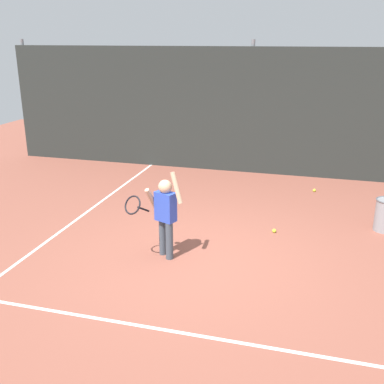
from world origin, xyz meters
TOP-DOWN VIEW (x-y plane):
  - ground_plane at (0.00, 0.00)m, footprint 20.00×20.00m
  - court_line_baseline at (0.00, -1.76)m, footprint 9.00×0.05m
  - court_line_sideline at (-2.51, 1.00)m, footprint 0.05×9.00m
  - back_fence_windscreen at (0.00, 4.88)m, footprint 12.35×0.08m
  - fence_post_0 at (-6.03, 4.94)m, footprint 0.09×0.09m
  - fence_post_1 at (0.00, 4.94)m, footprint 0.09×0.09m
  - tennis_player at (-0.49, -0.02)m, footprint 0.86×0.56m
  - tennis_ball_2 at (1.01, 1.32)m, footprint 0.07×0.07m
  - tennis_ball_3 at (1.62, 3.73)m, footprint 0.07×0.07m

SIDE VIEW (x-z plane):
  - ground_plane at x=0.00m, z-range 0.00..0.00m
  - court_line_baseline at x=0.00m, z-range 0.00..0.00m
  - court_line_sideline at x=-2.51m, z-range 0.00..0.00m
  - tennis_ball_2 at x=1.01m, z-range 0.00..0.07m
  - tennis_ball_3 at x=1.62m, z-range 0.00..0.07m
  - tennis_player at x=-0.49m, z-range 0.05..1.40m
  - back_fence_windscreen at x=0.00m, z-range 0.00..2.95m
  - fence_post_0 at x=-6.03m, z-range 0.00..3.10m
  - fence_post_1 at x=0.00m, z-range 0.00..3.10m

